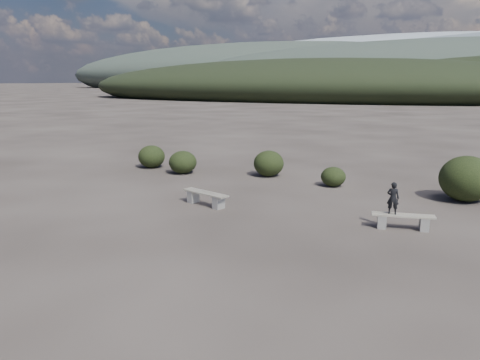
% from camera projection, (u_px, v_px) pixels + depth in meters
% --- Properties ---
extents(ground, '(1200.00, 1200.00, 0.00)m').
position_uv_depth(ground, '(197.00, 254.00, 11.17)').
color(ground, '#2C2622').
rests_on(ground, ground).
extents(bench_left, '(1.84, 0.88, 0.45)m').
position_uv_depth(bench_left, '(205.00, 197.00, 15.50)').
color(bench_left, gray).
rests_on(bench_left, ground).
extents(bench_right, '(1.73, 0.69, 0.42)m').
position_uv_depth(bench_right, '(403.00, 220.00, 13.02)').
color(bench_right, gray).
rests_on(bench_right, ground).
extents(seated_person, '(0.34, 0.24, 0.91)m').
position_uv_depth(seated_person, '(393.00, 198.00, 12.96)').
color(seated_person, black).
rests_on(seated_person, bench_right).
extents(shrub_a, '(1.24, 1.24, 1.01)m').
position_uv_depth(shrub_a, '(183.00, 162.00, 20.81)').
color(shrub_a, black).
rests_on(shrub_a, ground).
extents(shrub_b, '(1.31, 1.31, 1.12)m').
position_uv_depth(shrub_b, '(269.00, 163.00, 20.20)').
color(shrub_b, black).
rests_on(shrub_b, ground).
extents(shrub_c, '(0.97, 0.97, 0.77)m').
position_uv_depth(shrub_c, '(333.00, 177.00, 18.27)').
color(shrub_c, black).
rests_on(shrub_c, ground).
extents(shrub_d, '(1.79, 1.79, 1.57)m').
position_uv_depth(shrub_d, '(467.00, 179.00, 15.96)').
color(shrub_d, black).
rests_on(shrub_d, ground).
extents(shrub_f, '(1.26, 1.26, 1.07)m').
position_uv_depth(shrub_f, '(152.00, 157.00, 22.20)').
color(shrub_f, black).
rests_on(shrub_f, ground).
extents(mountain_ridges, '(500.00, 400.00, 56.00)m').
position_uv_depth(mountain_ridges, '(442.00, 70.00, 312.64)').
color(mountain_ridges, black).
rests_on(mountain_ridges, ground).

